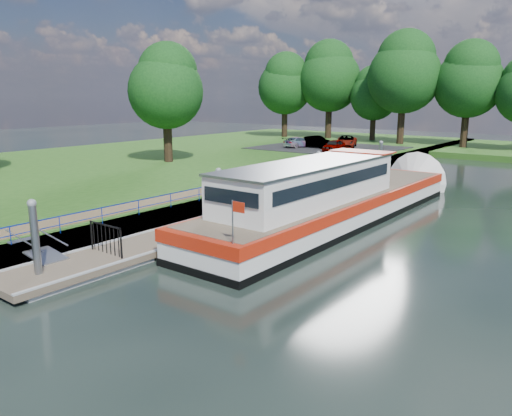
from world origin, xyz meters
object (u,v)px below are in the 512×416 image
Objects in this scene: car_a at (334,146)px; car_d at (346,141)px; pontoon at (275,209)px; car_b at (317,142)px; barge at (340,199)px; car_c at (299,142)px.

car_a is 4.49m from car_d.
pontoon is at bearing -75.66° from car_a.
car_d is (2.20, 2.30, -0.00)m from car_b.
car_b is (-3.20, 2.08, 0.03)m from car_a.
pontoon is at bearing -91.95° from car_d.
barge reaches higher than car_b.
barge is at bearing 138.34° from car_c.
car_b is at bearing 116.18° from pontoon.
car_a is at bearing -99.19° from car_d.
car_d is (-1.00, 4.38, 0.03)m from car_a.
barge is (3.60, 0.62, 0.90)m from pontoon.
car_b is 1.95m from car_c.
barge is 27.99m from car_b.
pontoon is at bearing -170.16° from barge.
car_d is at bearing 110.05° from pontoon.
car_b is 3.18m from car_d.
car_c is 4.99m from car_d.
barge is at bearing -137.24° from car_b.
car_b is at bearing 123.37° from barge.
car_a is 0.91× the size of car_c.
pontoon is 8.07× the size of car_b.
car_d reaches higher than pontoon.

